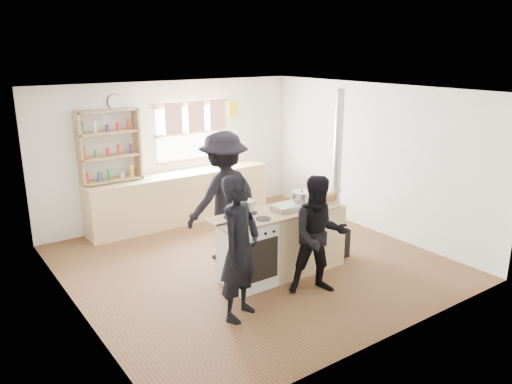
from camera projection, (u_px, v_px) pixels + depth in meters
ground at (252, 262)px, 7.38m from camera, size 5.00×5.00×0.01m
back_counter at (181, 197)px, 8.99m from camera, size 3.40×0.55×0.90m
shelving_unit at (109, 146)px, 8.12m from camera, size 1.00×0.28×1.20m
thermos at (214, 160)px, 9.21m from camera, size 0.10×0.10×0.29m
cooking_island at (283, 242)px, 6.89m from camera, size 1.97×0.64×0.93m
skillet_greens at (239, 220)px, 6.27m from camera, size 0.30×0.30×0.05m
roast_tray at (285, 207)px, 6.73m from camera, size 0.34×0.28×0.08m
stockpot_stove at (246, 206)px, 6.66m from camera, size 0.23×0.23×0.19m
stockpot_counter at (302, 198)px, 6.98m from camera, size 0.28×0.28×0.21m
bread_board at (328, 199)px, 7.08m from camera, size 0.28×0.21×0.12m
flue_heater at (335, 214)px, 7.41m from camera, size 0.35×0.35×2.50m
person_near_left at (240, 248)px, 5.66m from camera, size 0.74×0.65×1.71m
person_near_right at (319, 235)px, 6.28m from camera, size 0.94×0.86×1.55m
person_far at (224, 196)px, 7.29m from camera, size 1.33×0.88×1.91m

